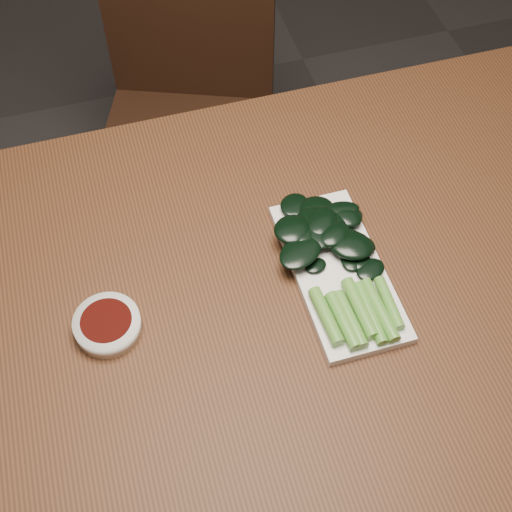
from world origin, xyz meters
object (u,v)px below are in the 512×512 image
at_px(sauce_bowl, 107,325).
at_px(gai_lan, 334,252).
at_px(table, 261,314).
at_px(serving_plate, 338,271).
at_px(chair_far, 187,109).

relative_size(sauce_bowl, gai_lan, 0.31).
height_order(table, sauce_bowl, sauce_bowl).
relative_size(sauce_bowl, serving_plate, 0.33).
xyz_separation_m(chair_far, gai_lan, (0.09, -0.67, 0.29)).
bearing_deg(sauce_bowl, table, 0.94).
relative_size(table, chair_far, 1.57).
bearing_deg(table, chair_far, 87.75).
distance_m(sauce_bowl, gai_lan, 0.35).
height_order(sauce_bowl, serving_plate, sauce_bowl).
bearing_deg(serving_plate, gai_lan, 93.06).
xyz_separation_m(sauce_bowl, serving_plate, (0.35, -0.00, -0.01)).
bearing_deg(gai_lan, sauce_bowl, -176.51).
bearing_deg(table, gai_lan, 8.36).
xyz_separation_m(table, serving_plate, (0.12, -0.01, 0.08)).
bearing_deg(sauce_bowl, chair_far, 69.71).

